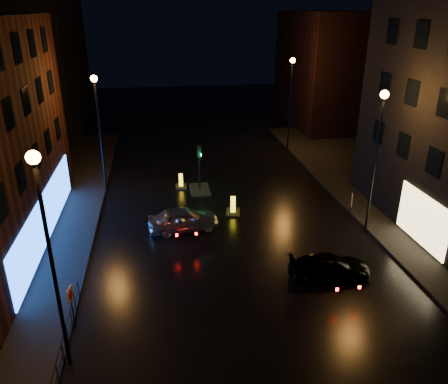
{
  "coord_description": "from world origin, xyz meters",
  "views": [
    {
      "loc": [
        -4.05,
        -15.31,
        12.34
      ],
      "look_at": [
        -0.53,
        6.9,
        2.8
      ],
      "focal_mm": 35.0,
      "sensor_mm": 36.0,
      "label": 1
    }
  ],
  "objects_px": {
    "dark_sedan": "(330,267)",
    "road_sign_left": "(71,298)",
    "bollard_far": "(181,184)",
    "bollard_near": "(233,210)",
    "road_sign_right": "(351,203)",
    "silver_hatchback": "(183,219)",
    "traffic_signal": "(200,184)"
  },
  "relations": [
    {
      "from": "dark_sedan",
      "to": "road_sign_left",
      "type": "height_order",
      "value": "road_sign_left"
    },
    {
      "from": "dark_sedan",
      "to": "bollard_far",
      "type": "distance_m",
      "value": 14.42
    },
    {
      "from": "dark_sedan",
      "to": "bollard_near",
      "type": "height_order",
      "value": "dark_sedan"
    },
    {
      "from": "bollard_far",
      "to": "road_sign_right",
      "type": "height_order",
      "value": "road_sign_right"
    },
    {
      "from": "dark_sedan",
      "to": "bollard_far",
      "type": "height_order",
      "value": "dark_sedan"
    },
    {
      "from": "silver_hatchback",
      "to": "road_sign_right",
      "type": "bearing_deg",
      "value": -104.82
    },
    {
      "from": "traffic_signal",
      "to": "silver_hatchback",
      "type": "xyz_separation_m",
      "value": [
        -1.6,
        -5.93,
        0.21
      ]
    },
    {
      "from": "dark_sedan",
      "to": "road_sign_right",
      "type": "height_order",
      "value": "road_sign_right"
    },
    {
      "from": "traffic_signal",
      "to": "silver_hatchback",
      "type": "height_order",
      "value": "traffic_signal"
    },
    {
      "from": "silver_hatchback",
      "to": "bollard_near",
      "type": "distance_m",
      "value": 3.8
    },
    {
      "from": "bollard_near",
      "to": "silver_hatchback",
      "type": "bearing_deg",
      "value": -139.33
    },
    {
      "from": "dark_sedan",
      "to": "road_sign_right",
      "type": "xyz_separation_m",
      "value": [
        3.2,
        4.9,
        1.03
      ]
    },
    {
      "from": "bollard_far",
      "to": "road_sign_right",
      "type": "xyz_separation_m",
      "value": [
        9.65,
        -7.99,
        1.38
      ]
    },
    {
      "from": "traffic_signal",
      "to": "bollard_far",
      "type": "distance_m",
      "value": 1.57
    },
    {
      "from": "bollard_near",
      "to": "road_sign_right",
      "type": "bearing_deg",
      "value": -11.94
    },
    {
      "from": "bollard_far",
      "to": "dark_sedan",
      "type": "bearing_deg",
      "value": -62.72
    },
    {
      "from": "bollard_far",
      "to": "bollard_near",
      "type": "bearing_deg",
      "value": -57.94
    },
    {
      "from": "traffic_signal",
      "to": "road_sign_left",
      "type": "distance_m",
      "value": 15.55
    },
    {
      "from": "dark_sedan",
      "to": "road_sign_right",
      "type": "distance_m",
      "value": 5.94
    },
    {
      "from": "bollard_far",
      "to": "road_sign_right",
      "type": "distance_m",
      "value": 12.6
    },
    {
      "from": "silver_hatchback",
      "to": "bollard_far",
      "type": "xyz_separation_m",
      "value": [
        0.29,
        6.76,
        -0.48
      ]
    },
    {
      "from": "silver_hatchback",
      "to": "road_sign_right",
      "type": "xyz_separation_m",
      "value": [
        9.94,
        -1.23,
        0.91
      ]
    },
    {
      "from": "traffic_signal",
      "to": "silver_hatchback",
      "type": "bearing_deg",
      "value": -105.11
    },
    {
      "from": "bollard_near",
      "to": "traffic_signal",
      "type": "bearing_deg",
      "value": 125.07
    },
    {
      "from": "road_sign_left",
      "to": "road_sign_right",
      "type": "xyz_separation_m",
      "value": [
        15.03,
        6.83,
        0.11
      ]
    },
    {
      "from": "traffic_signal",
      "to": "dark_sedan",
      "type": "distance_m",
      "value": 13.12
    },
    {
      "from": "dark_sedan",
      "to": "road_sign_left",
      "type": "bearing_deg",
      "value": 102.25
    },
    {
      "from": "dark_sedan",
      "to": "bollard_near",
      "type": "relative_size",
      "value": 2.71
    },
    {
      "from": "silver_hatchback",
      "to": "road_sign_right",
      "type": "distance_m",
      "value": 10.06
    },
    {
      "from": "bollard_near",
      "to": "road_sign_right",
      "type": "xyz_separation_m",
      "value": [
        6.61,
        -3.01,
        1.36
      ]
    },
    {
      "from": "traffic_signal",
      "to": "bollard_near",
      "type": "distance_m",
      "value": 4.5
    },
    {
      "from": "traffic_signal",
      "to": "road_sign_right",
      "type": "height_order",
      "value": "traffic_signal"
    }
  ]
}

